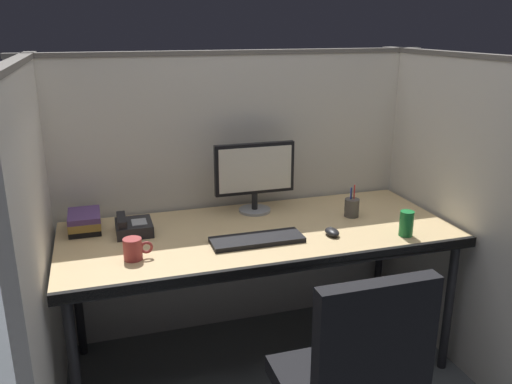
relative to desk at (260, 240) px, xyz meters
name	(u,v)px	position (x,y,z in m)	size (l,w,h in m)	color
cubicle_partition_rear	(235,194)	(0.00, 0.46, 0.10)	(2.21, 0.06, 1.57)	beige
cubicle_partition_left	(39,254)	(-0.99, -0.09, 0.10)	(0.06, 1.41, 1.57)	beige
cubicle_partition_right	(446,207)	(0.99, -0.09, 0.10)	(0.06, 1.41, 1.57)	beige
desk	(260,240)	(0.00, 0.00, 0.00)	(1.90, 0.80, 0.74)	tan
monitor_center	(255,173)	(0.06, 0.28, 0.27)	(0.43, 0.17, 0.37)	gray
keyboard_main	(257,240)	(-0.05, -0.13, 0.06)	(0.43, 0.15, 0.02)	black
computer_mouse	(332,232)	(0.31, -0.16, 0.07)	(0.06, 0.10, 0.04)	black
desk_phone	(133,227)	(-0.59, 0.15, 0.08)	(0.17, 0.19, 0.09)	black
book_stack	(85,222)	(-0.81, 0.25, 0.10)	(0.15, 0.22, 0.09)	black
soda_can	(406,224)	(0.65, -0.26, 0.11)	(0.07, 0.07, 0.12)	#197233
coffee_mug	(134,249)	(-0.61, -0.15, 0.10)	(0.13, 0.08, 0.09)	#993333
pen_cup	(352,207)	(0.52, 0.05, 0.10)	(0.08, 0.08, 0.17)	#4C4742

